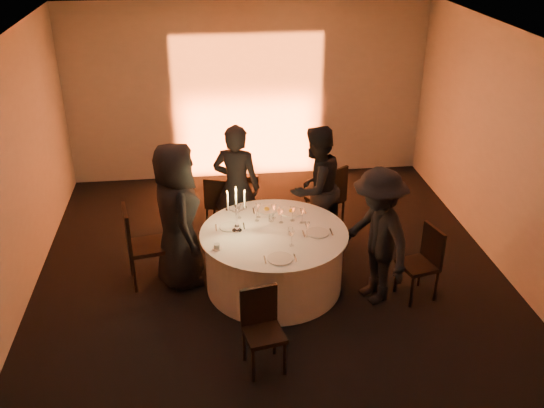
{
  "coord_description": "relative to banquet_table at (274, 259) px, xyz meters",
  "views": [
    {
      "loc": [
        -0.8,
        -6.33,
        4.36
      ],
      "look_at": [
        0.0,
        0.2,
        1.05
      ],
      "focal_mm": 40.0,
      "sensor_mm": 36.0,
      "label": 1
    }
  ],
  "objects": [
    {
      "name": "candelabra",
      "position": [
        -0.44,
        0.07,
        0.6
      ],
      "size": [
        0.25,
        0.12,
        0.61
      ],
      "color": "white",
      "rests_on": "banquet_table"
    },
    {
      "name": "wall_right",
      "position": [
        3.0,
        0.0,
        1.12
      ],
      "size": [
        0.0,
        7.0,
        7.0
      ],
      "primitive_type": "plane",
      "rotation": [
        1.57,
        0.0,
        -1.57
      ],
      "color": "beige",
      "rests_on": "floor"
    },
    {
      "name": "plate_front",
      "position": [
        -0.01,
        -0.62,
        0.39
      ],
      "size": [
        0.36,
        0.29,
        0.01
      ],
      "color": "silver",
      "rests_on": "banquet_table"
    },
    {
      "name": "uplighter_fixture",
      "position": [
        0.0,
        3.2,
        -0.33
      ],
      "size": [
        0.25,
        0.12,
        0.1
      ],
      "primitive_type": "cube",
      "color": "black",
      "rests_on": "floor"
    },
    {
      "name": "wine_glass_e",
      "position": [
        -0.39,
        0.41,
        0.52
      ],
      "size": [
        0.07,
        0.07,
        0.19
      ],
      "color": "white",
      "rests_on": "banquet_table"
    },
    {
      "name": "guest_left",
      "position": [
        -1.16,
        0.26,
        0.55
      ],
      "size": [
        0.78,
        1.02,
        1.86
      ],
      "primitive_type": "imported",
      "rotation": [
        0.0,
        0.0,
        1.8
      ],
      "color": "black",
      "rests_on": "floor"
    },
    {
      "name": "wine_glass_a",
      "position": [
        0.12,
        0.23,
        0.52
      ],
      "size": [
        0.07,
        0.07,
        0.19
      ],
      "color": "white",
      "rests_on": "banquet_table"
    },
    {
      "name": "guest_back_right",
      "position": [
        0.68,
        0.94,
        0.49
      ],
      "size": [
        1.08,
        1.04,
        1.75
      ],
      "primitive_type": "imported",
      "rotation": [
        0.0,
        0.0,
        -2.51
      ],
      "color": "black",
      "rests_on": "floor"
    },
    {
      "name": "plate_back_right",
      "position": [
        0.29,
        0.49,
        0.4
      ],
      "size": [
        0.35,
        0.29,
        0.08
      ],
      "color": "silver",
      "rests_on": "banquet_table"
    },
    {
      "name": "plate_back_left",
      "position": [
        -0.02,
        0.58,
        0.4
      ],
      "size": [
        0.36,
        0.27,
        0.08
      ],
      "color": "silver",
      "rests_on": "banquet_table"
    },
    {
      "name": "ceiling",
      "position": [
        0.0,
        0.0,
        2.62
      ],
      "size": [
        7.0,
        7.0,
        0.0
      ],
      "primitive_type": "plane",
      "rotation": [
        3.14,
        0.0,
        0.0
      ],
      "color": "silver",
      "rests_on": "wall_back"
    },
    {
      "name": "wall_left",
      "position": [
        -3.0,
        0.0,
        1.12
      ],
      "size": [
        0.0,
        7.0,
        7.0
      ],
      "primitive_type": "plane",
      "rotation": [
        1.57,
        0.0,
        1.57
      ],
      "color": "beige",
      "rests_on": "floor"
    },
    {
      "name": "chair_back_left",
      "position": [
        -0.61,
        1.52,
        0.09
      ],
      "size": [
        0.48,
        0.48,
        0.85
      ],
      "rotation": [
        0.0,
        0.0,
        2.79
      ],
      "color": "black",
      "rests_on": "floor"
    },
    {
      "name": "tumbler_b",
      "position": [
        0.19,
        -0.08,
        0.43
      ],
      "size": [
        0.07,
        0.07,
        0.09
      ],
      "primitive_type": "cylinder",
      "color": "white",
      "rests_on": "banquet_table"
    },
    {
      "name": "floor",
      "position": [
        0.0,
        0.0,
        -0.38
      ],
      "size": [
        7.0,
        7.0,
        0.0
      ],
      "primitive_type": "plane",
      "color": "black",
      "rests_on": "ground"
    },
    {
      "name": "banquet_table",
      "position": [
        0.0,
        0.0,
        0.0
      ],
      "size": [
        1.8,
        1.8,
        0.77
      ],
      "color": "black",
      "rests_on": "floor"
    },
    {
      "name": "chair_left",
      "position": [
        -1.65,
        0.28,
        0.21
      ],
      "size": [
        0.54,
        0.54,
        1.05
      ],
      "rotation": [
        0.0,
        0.0,
        1.76
      ],
      "color": "black",
      "rests_on": "floor"
    },
    {
      "name": "chair_back_right",
      "position": [
        0.97,
        1.33,
        0.18
      ],
      "size": [
        0.61,
        0.61,
        1.01
      ],
      "rotation": [
        0.0,
        0.0,
        -2.56
      ],
      "color": "black",
      "rests_on": "floor"
    },
    {
      "name": "chair_front",
      "position": [
        -0.3,
        -1.4,
        0.11
      ],
      "size": [
        0.45,
        0.46,
        0.89
      ],
      "rotation": [
        0.0,
        0.0,
        0.19
      ],
      "color": "black",
      "rests_on": "floor"
    },
    {
      "name": "chair_right",
      "position": [
        1.76,
        -0.42,
        0.13
      ],
      "size": [
        0.49,
        0.49,
        0.92
      ],
      "rotation": [
        0.0,
        0.0,
        -1.32
      ],
      "color": "black",
      "rests_on": "floor"
    },
    {
      "name": "coffee_cup",
      "position": [
        -0.7,
        -0.31,
        0.42
      ],
      "size": [
        0.11,
        0.11,
        0.07
      ],
      "color": "silver",
      "rests_on": "banquet_table"
    },
    {
      "name": "wine_glass_f",
      "position": [
        -0.18,
        0.31,
        0.52
      ],
      "size": [
        0.07,
        0.07,
        0.19
      ],
      "color": "white",
      "rests_on": "banquet_table"
    },
    {
      "name": "wall_front",
      "position": [
        0.0,
        -3.5,
        1.12
      ],
      "size": [
        7.0,
        0.0,
        7.0
      ],
      "primitive_type": "plane",
      "rotation": [
        -1.57,
        0.0,
        0.0
      ],
      "color": "beige",
      "rests_on": "floor"
    },
    {
      "name": "wine_glass_g",
      "position": [
        -0.15,
        0.41,
        0.52
      ],
      "size": [
        0.07,
        0.07,
        0.19
      ],
      "color": "white",
      "rests_on": "banquet_table"
    },
    {
      "name": "guest_back_left",
      "position": [
        -0.37,
        1.09,
        0.5
      ],
      "size": [
        0.75,
        0.61,
        1.77
      ],
      "primitive_type": "imported",
      "rotation": [
        0.0,
        0.0,
        2.81
      ],
      "color": "black",
      "rests_on": "floor"
    },
    {
      "name": "wine_glass_c",
      "position": [
        0.04,
        0.36,
        0.52
      ],
      "size": [
        0.07,
        0.07,
        0.19
      ],
      "color": "white",
      "rests_on": "banquet_table"
    },
    {
      "name": "wine_glass_b",
      "position": [
        0.38,
        0.19,
        0.52
      ],
      "size": [
        0.07,
        0.07,
        0.19
      ],
      "color": "white",
      "rests_on": "banquet_table"
    },
    {
      "name": "wall_back",
      "position": [
        0.0,
        3.5,
        1.12
      ],
      "size": [
        7.0,
        0.0,
        7.0
      ],
      "primitive_type": "plane",
      "rotation": [
        1.57,
        0.0,
        0.0
      ],
      "color": "beige",
      "rests_on": "floor"
    },
    {
      "name": "plate_right",
      "position": [
        0.52,
        -0.09,
        0.39
      ],
      "size": [
        0.36,
        0.28,
        0.01
      ],
      "color": "silver",
      "rests_on": "banquet_table"
    },
    {
      "name": "wine_glass_i",
      "position": [
        0.38,
        -0.15,
        0.52
      ],
      "size": [
        0.07,
        0.07,
        0.19
      ],
      "color": "white",
      "rests_on": "banquet_table"
    },
    {
      "name": "wine_glass_d",
      "position": [
        0.27,
        0.26,
        0.52
      ],
      "size": [
        0.07,
        0.07,
        0.19
      ],
      "color": "white",
      "rests_on": "banquet_table"
    },
    {
      "name": "guest_right",
      "position": [
        1.16,
        -0.4,
        0.47
      ],
      "size": [
        0.96,
        1.25,
        1.7
      ],
      "primitive_type": "imported",
      "rotation": [
        0.0,
        0.0,
        -1.24
      ],
      "color": "black",
      "rests_on": "floor"
    },
    {
      "name": "plate_left",
      "position": [
        -0.52,
        0.18,
        0.39
      ],
      "size": [
        0.36,
        0.27,
        0.01
      ],
      "color": "silver",
      "rests_on": "banquet_table"
    },
    {
      "name": "tumbler_a",
      "position": [
        0.0,
        0.28,
        0.43
      ],
      "size": [
        0.07,
        0.07,
        0.09
      ],
      "primitive_type": "cylinder",
      "color": "white",
      "rests_on": "banquet_table"
    },
    {
      "name": "wine_glass_h",
      "position": [
        0.16,
        -0.35,
        0.52
      ],
      "size": [
        0.07,
        0.07,
        0.19
      ],
      "color": "white",
      "rests_on": "banquet_table"
    }
  ]
}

